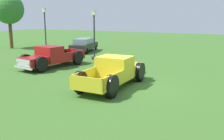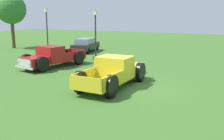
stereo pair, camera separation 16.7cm
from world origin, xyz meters
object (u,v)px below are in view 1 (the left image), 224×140
object	(u,v)px
pickup_truck_behind_left	(49,58)
oak_tree_east	(9,9)
lamp_post_far	(94,34)
lamp_post_near	(45,29)
sedan_distant_b	(84,45)
pickup_truck_foreground	(115,72)

from	to	relation	value
pickup_truck_behind_left	oak_tree_east	world-z (taller)	oak_tree_east
lamp_post_far	oak_tree_east	bearing A→B (deg)	76.71
lamp_post_near	sedan_distant_b	bearing A→B (deg)	-66.50
sedan_distant_b	oak_tree_east	bearing A→B (deg)	95.45
pickup_truck_behind_left	lamp_post_near	distance (m)	8.46
oak_tree_east	lamp_post_far	bearing A→B (deg)	-103.29
pickup_truck_behind_left	lamp_post_far	world-z (taller)	lamp_post_far
pickup_truck_behind_left	sedan_distant_b	distance (m)	8.17
sedan_distant_b	lamp_post_near	distance (m)	4.11
sedan_distant_b	lamp_post_near	world-z (taller)	lamp_post_near
pickup_truck_foreground	lamp_post_far	world-z (taller)	lamp_post_far
pickup_truck_foreground	lamp_post_near	bearing A→B (deg)	51.88
pickup_truck_foreground	pickup_truck_behind_left	bearing A→B (deg)	68.37
sedan_distant_b	lamp_post_near	bearing A→B (deg)	113.50
sedan_distant_b	lamp_post_far	bearing A→B (deg)	-139.61
pickup_truck_behind_left	sedan_distant_b	bearing A→B (deg)	12.32
pickup_truck_behind_left	lamp_post_far	bearing A→B (deg)	-16.76
lamp_post_far	lamp_post_near	bearing A→B (deg)	72.30
pickup_truck_foreground	lamp_post_far	size ratio (longest dim) A/B	1.29
sedan_distant_b	lamp_post_far	distance (m)	4.94
pickup_truck_behind_left	oak_tree_east	bearing A→B (deg)	55.53
lamp_post_near	oak_tree_east	world-z (taller)	oak_tree_east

